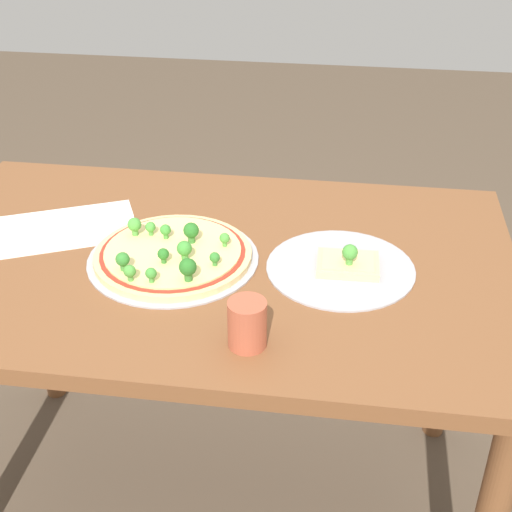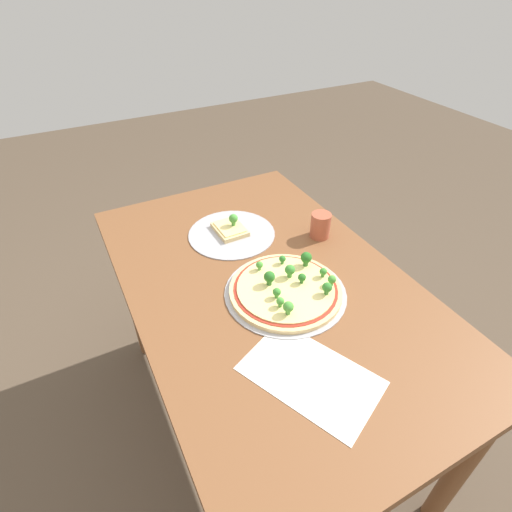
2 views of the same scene
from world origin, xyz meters
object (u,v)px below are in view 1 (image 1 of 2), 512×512
object	(u,v)px
dining_table	(210,296)
pizza_tray_whole	(173,254)
pizza_tray_slice	(344,266)
drinking_cup	(247,324)

from	to	relation	value
dining_table	pizza_tray_whole	world-z (taller)	pizza_tray_whole
pizza_tray_slice	drinking_cup	size ratio (longest dim) A/B	3.42
pizza_tray_whole	drinking_cup	xyz separation A→B (m)	(-0.20, 0.26, 0.03)
dining_table	drinking_cup	xyz separation A→B (m)	(-0.13, 0.28, 0.15)
dining_table	drinking_cup	distance (m)	0.34
pizza_tray_slice	pizza_tray_whole	bearing A→B (deg)	2.48
pizza_tray_slice	drinking_cup	bearing A→B (deg)	59.47
dining_table	pizza_tray_slice	xyz separation A→B (m)	(-0.29, 0.01, 0.11)
dining_table	pizza_tray_whole	bearing A→B (deg)	19.27
dining_table	pizza_tray_slice	distance (m)	0.31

